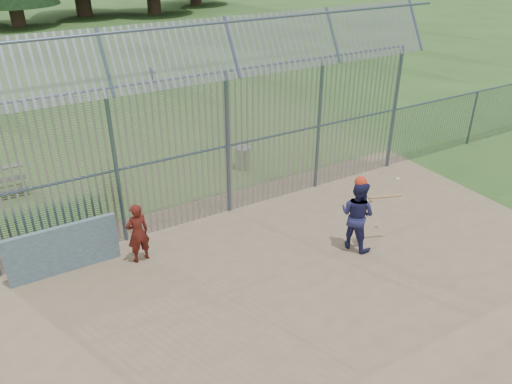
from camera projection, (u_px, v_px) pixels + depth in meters
ground at (299, 276)px, 11.54m from camera, size 120.00×120.00×0.00m
dirt_infield at (312, 288)px, 11.16m from camera, size 14.00×10.00×0.02m
dugout_wall at (63, 249)px, 11.43m from camera, size 2.50×0.12×1.20m
batter at (357, 215)px, 12.18m from camera, size 0.96×1.08×1.84m
onlooker at (138, 233)px, 11.74m from camera, size 0.59×0.43×1.52m
bg_kid_seated at (151, 75)px, 25.57m from camera, size 0.57×0.36×0.91m
batting_gear at (365, 184)px, 11.84m from camera, size 1.49×0.47×0.70m
trash_can at (242, 157)px, 16.60m from camera, size 0.56×0.56×0.82m
backstop_fence at (286, 122)px, 13.86m from camera, size 20.09×0.81×5.30m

